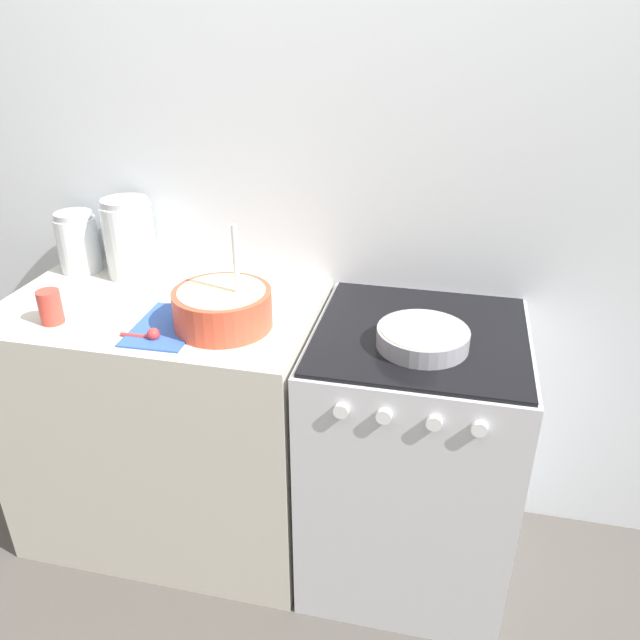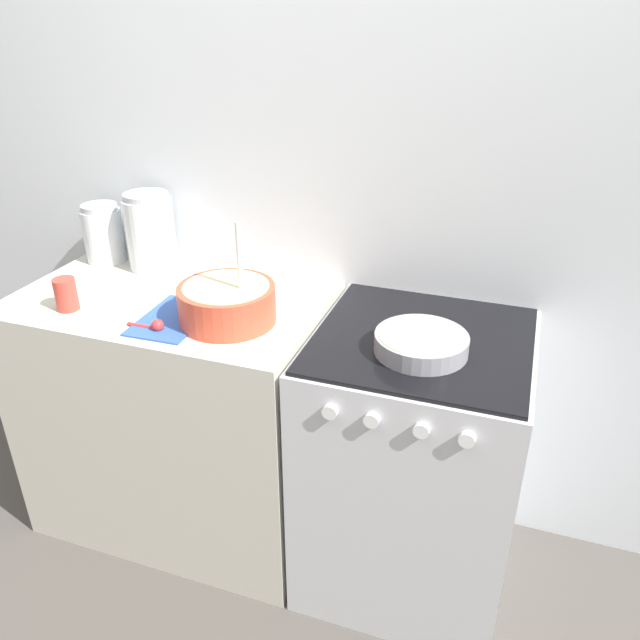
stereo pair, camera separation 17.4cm
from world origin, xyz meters
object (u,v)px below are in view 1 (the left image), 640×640
object	(u,v)px
mixing_bowl	(223,306)
baking_pan	(423,337)
stove	(411,455)
storage_jar_middle	(130,243)
tin_can	(50,307)
storage_jar_left	(79,246)

from	to	relation	value
mixing_bowl	baking_pan	xyz separation A→B (m)	(0.58, 0.00, -0.04)
stove	baking_pan	xyz separation A→B (m)	(0.01, -0.08, 0.47)
stove	baking_pan	distance (m)	0.48
storage_jar_middle	tin_can	size ratio (longest dim) A/B	2.65
baking_pan	storage_jar_middle	bearing A→B (deg)	164.17
stove	baking_pan	size ratio (longest dim) A/B	3.52
mixing_bowl	storage_jar_left	xyz separation A→B (m)	(-0.64, 0.29, 0.02)
mixing_bowl	tin_can	xyz separation A→B (m)	(-0.50, -0.09, -0.01)
stove	tin_can	distance (m)	1.19
baking_pan	storage_jar_middle	size ratio (longest dim) A/B	0.94
storage_jar_left	storage_jar_middle	distance (m)	0.20
storage_jar_left	storage_jar_middle	xyz separation A→B (m)	(0.20, 0.00, 0.03)
mixing_bowl	storage_jar_middle	xyz separation A→B (m)	(-0.44, 0.29, 0.05)
stove	tin_can	size ratio (longest dim) A/B	8.79
stove	baking_pan	bearing A→B (deg)	-84.21
storage_jar_left	storage_jar_middle	bearing A→B (deg)	0.00
mixing_bowl	storage_jar_middle	distance (m)	0.53
storage_jar_middle	tin_can	bearing A→B (deg)	-99.09
storage_jar_left	tin_can	size ratio (longest dim) A/B	2.06
baking_pan	storage_jar_left	world-z (taller)	storage_jar_left
storage_jar_left	baking_pan	bearing A→B (deg)	-13.34
stove	storage_jar_left	size ratio (longest dim) A/B	4.26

